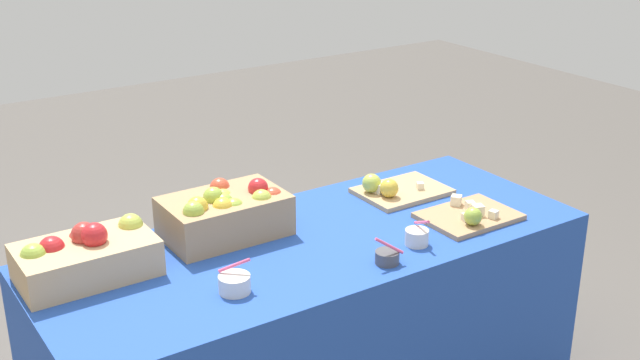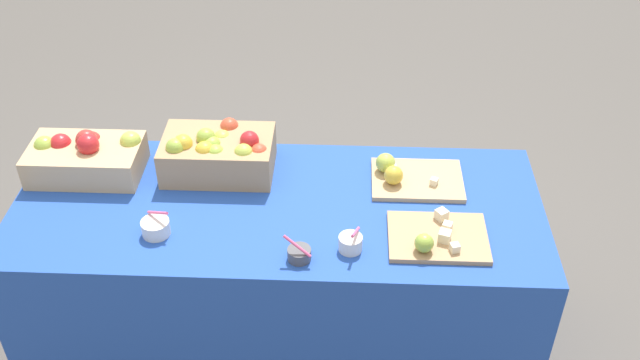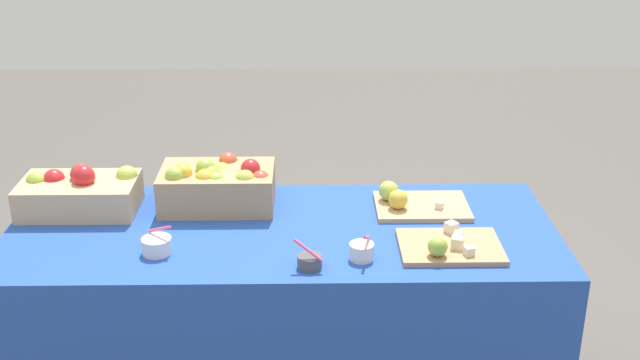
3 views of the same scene
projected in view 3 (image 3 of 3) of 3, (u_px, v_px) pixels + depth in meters
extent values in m
cube|color=#234CAD|center=(283.00, 320.00, 2.87)|extent=(1.90, 0.76, 0.74)
cube|color=tan|center=(80.00, 196.00, 2.85)|extent=(0.41, 0.25, 0.12)
sphere|color=#99B742|center=(37.00, 182.00, 2.84)|extent=(0.08, 0.08, 0.08)
sphere|color=#B2332D|center=(86.00, 179.00, 2.89)|extent=(0.08, 0.08, 0.08)
sphere|color=red|center=(54.00, 180.00, 2.85)|extent=(0.08, 0.08, 0.08)
sphere|color=#B2332D|center=(81.00, 174.00, 2.84)|extent=(0.08, 0.08, 0.08)
sphere|color=#B2C64C|center=(127.00, 176.00, 2.87)|extent=(0.08, 0.08, 0.08)
sphere|color=red|center=(84.00, 176.00, 2.80)|extent=(0.08, 0.08, 0.08)
cube|color=tan|center=(218.00, 188.00, 2.88)|extent=(0.41, 0.26, 0.14)
sphere|color=#99B742|center=(175.00, 176.00, 2.79)|extent=(0.07, 0.07, 0.07)
sphere|color=#B2C64C|center=(222.00, 172.00, 2.89)|extent=(0.07, 0.07, 0.07)
sphere|color=gold|center=(182.00, 173.00, 2.81)|extent=(0.07, 0.07, 0.07)
sphere|color=#D14C33|center=(260.00, 180.00, 2.81)|extent=(0.07, 0.07, 0.07)
sphere|color=#99B742|center=(212.00, 175.00, 2.83)|extent=(0.07, 0.07, 0.07)
sphere|color=#D14C33|center=(228.00, 162.00, 2.94)|extent=(0.07, 0.07, 0.07)
sphere|color=#99B742|center=(205.00, 168.00, 2.85)|extent=(0.07, 0.07, 0.07)
sphere|color=#99B742|center=(216.00, 182.00, 2.80)|extent=(0.07, 0.07, 0.07)
sphere|color=#B2C64C|center=(245.00, 180.00, 2.80)|extent=(0.07, 0.07, 0.07)
sphere|color=red|center=(250.00, 169.00, 2.84)|extent=(0.07, 0.07, 0.07)
sphere|color=gold|center=(205.00, 179.00, 2.80)|extent=(0.07, 0.07, 0.07)
cube|color=tan|center=(450.00, 247.00, 2.58)|extent=(0.33, 0.25, 0.02)
cube|color=beige|center=(469.00, 251.00, 2.51)|extent=(0.04, 0.04, 0.03)
cube|color=beige|center=(457.00, 243.00, 2.55)|extent=(0.05, 0.05, 0.04)
cube|color=beige|center=(437.00, 246.00, 2.54)|extent=(0.03, 0.03, 0.03)
sphere|color=#99B742|center=(438.00, 246.00, 2.50)|extent=(0.06, 0.06, 0.06)
cube|color=beige|center=(459.00, 236.00, 2.60)|extent=(0.04, 0.04, 0.03)
cube|color=beige|center=(451.00, 227.00, 2.66)|extent=(0.05, 0.05, 0.04)
cube|color=tan|center=(422.00, 206.00, 2.88)|extent=(0.34, 0.25, 0.02)
sphere|color=gold|center=(398.00, 199.00, 2.83)|extent=(0.07, 0.07, 0.07)
cube|color=beige|center=(439.00, 205.00, 2.84)|extent=(0.03, 0.03, 0.03)
cube|color=beige|center=(395.00, 198.00, 2.88)|extent=(0.05, 0.05, 0.04)
sphere|color=#B2C64C|center=(389.00, 191.00, 2.90)|extent=(0.07, 0.07, 0.07)
cylinder|color=silver|center=(157.00, 246.00, 2.55)|extent=(0.10, 0.10, 0.05)
cylinder|color=#EA598C|center=(160.00, 229.00, 2.55)|extent=(0.09, 0.06, 0.05)
cylinder|color=#4C4C51|center=(310.00, 261.00, 2.47)|extent=(0.08, 0.08, 0.04)
cylinder|color=#EA598C|center=(308.00, 250.00, 2.44)|extent=(0.10, 0.04, 0.07)
cylinder|color=silver|center=(362.00, 251.00, 2.52)|extent=(0.08, 0.08, 0.05)
cylinder|color=#EA598C|center=(367.00, 237.00, 2.49)|extent=(0.03, 0.10, 0.05)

